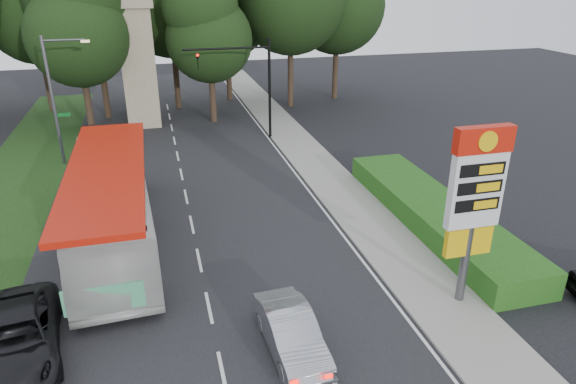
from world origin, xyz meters
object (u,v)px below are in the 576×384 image
object	(u,v)px
gas_station_pylon	(476,194)
monument	(138,61)
traffic_signal_mast	(251,76)
suv_charcoal	(17,337)
transit_bus	(111,205)
sedan_silver	(291,333)
streetlight_signs	(56,95)

from	to	relation	value
gas_station_pylon	monument	size ratio (longest dim) A/B	0.68
traffic_signal_mast	monument	distance (m)	9.76
gas_station_pylon	suv_charcoal	xyz separation A→B (m)	(-15.40, 0.97, -3.68)
transit_bus	suv_charcoal	xyz separation A→B (m)	(-2.70, -7.18, -1.10)
suv_charcoal	sedan_silver	bearing A→B (deg)	-20.67
monument	suv_charcoal	world-z (taller)	monument
gas_station_pylon	streetlight_signs	bearing A→B (deg)	128.96
streetlight_signs	sedan_silver	bearing A→B (deg)	-66.08
monument	transit_bus	xyz separation A→B (m)	(-1.50, -19.85, -3.23)
monument	suv_charcoal	xyz separation A→B (m)	(-4.20, -27.04, -4.33)
traffic_signal_mast	streetlight_signs	bearing A→B (deg)	-171.08
streetlight_signs	sedan_silver	world-z (taller)	streetlight_signs
traffic_signal_mast	sedan_silver	distance (m)	23.60
streetlight_signs	suv_charcoal	size ratio (longest dim) A/B	1.44
gas_station_pylon	monument	distance (m)	30.17
monument	suv_charcoal	distance (m)	27.70
streetlight_signs	sedan_silver	xyz separation A→B (m)	(9.33, -21.03, -3.73)
traffic_signal_mast	monument	bearing A→B (deg)	142.00
streetlight_signs	sedan_silver	size ratio (longest dim) A/B	1.85
gas_station_pylon	traffic_signal_mast	world-z (taller)	traffic_signal_mast
gas_station_pylon	suv_charcoal	size ratio (longest dim) A/B	1.23
monument	suv_charcoal	bearing A→B (deg)	-98.83
gas_station_pylon	transit_bus	xyz separation A→B (m)	(-12.70, 8.15, -2.58)
gas_station_pylon	suv_charcoal	world-z (taller)	gas_station_pylon
gas_station_pylon	transit_bus	size ratio (longest dim) A/B	0.51
transit_bus	sedan_silver	distance (m)	10.94
traffic_signal_mast	transit_bus	distance (m)	16.85
streetlight_signs	monument	size ratio (longest dim) A/B	0.80
traffic_signal_mast	suv_charcoal	xyz separation A→B (m)	(-11.88, -21.03, -3.90)
streetlight_signs	monument	distance (m)	9.44
streetlight_signs	transit_bus	world-z (taller)	streetlight_signs
monument	sedan_silver	bearing A→B (deg)	-81.49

